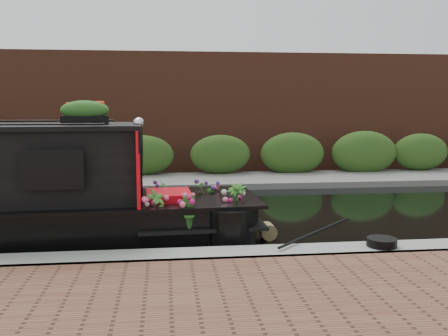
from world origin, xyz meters
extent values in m
plane|color=black|center=(0.00, 0.00, 0.00)|extent=(80.00, 80.00, 0.00)
cube|color=gray|center=(0.00, -3.30, 0.00)|extent=(40.00, 0.60, 0.50)
cube|color=slate|center=(0.00, 4.20, 0.00)|extent=(40.00, 2.40, 0.34)
cube|color=#2C4E1A|center=(0.00, 5.10, 0.00)|extent=(40.00, 1.10, 2.80)
cube|color=brown|center=(0.00, 7.20, 0.00)|extent=(40.00, 1.00, 8.00)
cube|color=red|center=(0.09, -1.81, 1.29)|extent=(0.13, 1.58, 1.22)
cube|color=black|center=(-1.11, -2.62, 1.36)|extent=(0.82, 0.06, 0.50)
cube|color=red|center=(0.56, -1.81, 0.63)|extent=(0.76, 0.85, 0.45)
sphere|color=silver|center=(0.10, -1.94, 2.00)|extent=(0.16, 0.16, 0.16)
sphere|color=silver|center=(0.10, -1.69, 2.00)|extent=(0.16, 0.16, 0.16)
cube|color=black|center=(-0.74, -1.81, 2.04)|extent=(0.74, 0.27, 0.14)
ellipsoid|color=red|center=(-0.74, -1.81, 2.22)|extent=(0.80, 0.26, 0.22)
imported|color=#2D6822|center=(0.37, -2.46, 0.71)|extent=(0.37, 0.38, 0.60)
imported|color=#2D6822|center=(0.85, -2.48, 0.66)|extent=(0.33, 0.35, 0.50)
imported|color=#2D6822|center=(1.26, -1.34, 0.65)|extent=(0.58, 0.58, 0.49)
imported|color=#2D6822|center=(1.65, -2.09, 0.71)|extent=(0.47, 0.47, 0.61)
imported|color=#2D6822|center=(0.49, -1.16, 0.68)|extent=(0.26, 0.33, 0.55)
cylinder|color=brown|center=(2.24, -1.81, 0.14)|extent=(0.27, 0.32, 0.27)
cylinder|color=black|center=(3.62, -3.28, 0.31)|extent=(0.43, 0.43, 0.12)
camera|label=1|loc=(0.52, -9.99, 2.31)|focal=40.00mm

